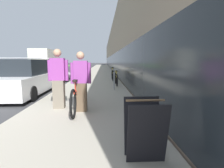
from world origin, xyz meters
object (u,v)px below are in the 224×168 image
person_bystander (58,79)px  person_rider (81,82)px  cruiser_bike_middle (112,75)px  cruiser_bike_nearest (116,79)px  moving_truck (46,61)px  parked_sedan_curbside (26,79)px  vintage_roadster_curbside (60,75)px  tandem_bicycle (79,95)px  bike_rack_hoop (114,79)px  sandwich_board_sign (145,129)px

person_bystander → person_rider: bearing=-25.6°
person_rider → cruiser_bike_middle: bearing=80.6°
cruiser_bike_nearest → moving_truck: size_ratio=0.28×
person_rider → person_bystander: person_bystander is taller
parked_sedan_curbside → cruiser_bike_middle: bearing=48.2°
vintage_roadster_curbside → cruiser_bike_nearest: bearing=-42.0°
person_rider → person_bystander: size_ratio=0.95×
tandem_bicycle → cruiser_bike_middle: bearing=79.2°
tandem_bicycle → bike_rack_hoop: bearing=69.3°
moving_truck → person_bystander: bearing=-71.3°
person_bystander → cruiser_bike_middle: bearing=74.9°
sandwich_board_sign → parked_sedan_curbside: (-4.12, 5.69, 0.16)m
vintage_roadster_curbside → person_bystander: bearing=-76.3°
tandem_bicycle → sandwich_board_sign: bearing=-64.8°
cruiser_bike_middle → parked_sedan_curbside: size_ratio=0.40×
person_rider → sandwich_board_sign: person_rider is taller
bike_rack_hoop → vintage_roadster_curbside: 6.75m
cruiser_bike_nearest → tandem_bicycle: bearing=-106.9°
sandwich_board_sign → parked_sedan_curbside: size_ratio=0.19×
cruiser_bike_nearest → sandwich_board_sign: size_ratio=2.01×
vintage_roadster_curbside → moving_truck: bearing=113.2°
cruiser_bike_nearest → vintage_roadster_curbside: 5.74m
tandem_bicycle → person_rider: size_ratio=1.66×
cruiser_bike_nearest → parked_sedan_curbside: bearing=-152.9°
tandem_bicycle → vintage_roadster_curbside: bearing=107.3°
sandwich_board_sign → parked_sedan_curbside: parked_sedan_curbside is taller
parked_sedan_curbside → bike_rack_hoop: bearing=8.9°
sandwich_board_sign → tandem_bicycle: bearing=115.2°
cruiser_bike_nearest → moving_truck: moving_truck is taller
tandem_bicycle → vintage_roadster_curbside: tandem_bicycle is taller
person_bystander → parked_sedan_curbside: (-2.16, 2.82, -0.29)m
person_rider → cruiser_bike_middle: (1.30, 7.83, -0.45)m
moving_truck → cruiser_bike_middle: bearing=-52.3°
vintage_roadster_curbside → tandem_bicycle: bearing=-72.7°
sandwich_board_sign → moving_truck: (-8.03, 20.84, 0.90)m
tandem_bicycle → cruiser_bike_nearest: bearing=73.1°
moving_truck → person_rider: bearing=-69.6°
tandem_bicycle → parked_sedan_curbside: (-2.76, 2.80, 0.21)m
bike_rack_hoop → vintage_roadster_curbside: size_ratio=0.22×
bike_rack_hoop → cruiser_bike_middle: bearing=88.2°
person_rider → bike_rack_hoop: bearing=72.8°
bike_rack_hoop → cruiser_bike_middle: size_ratio=0.45×
bike_rack_hoop → person_bystander: bearing=-118.7°
tandem_bicycle → parked_sedan_curbside: size_ratio=0.60×
tandem_bicycle → cruiser_bike_middle: 7.60m
person_rider → cruiser_bike_nearest: (1.39, 5.35, -0.48)m
person_rider → parked_sedan_curbside: person_rider is taller
bike_rack_hoop → moving_truck: bearing=118.8°
cruiser_bike_middle → sandwich_board_sign: size_ratio=2.07×
cruiser_bike_middle → parked_sedan_curbside: parked_sedan_curbside is taller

